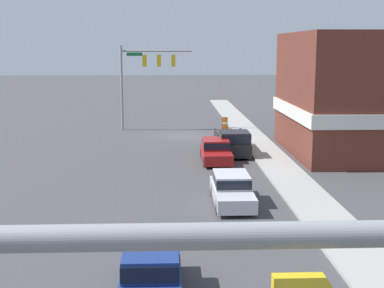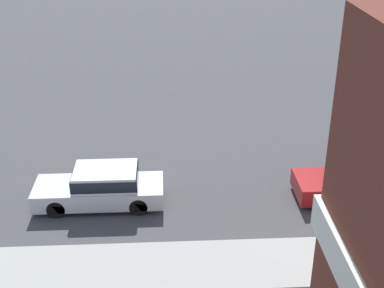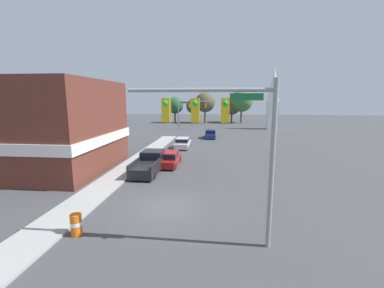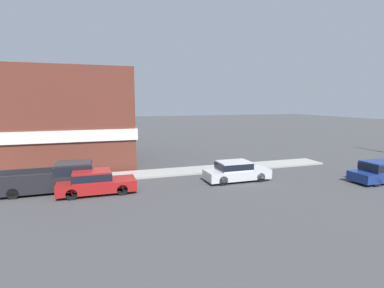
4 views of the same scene
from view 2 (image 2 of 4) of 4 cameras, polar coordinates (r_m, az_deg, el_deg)
The scene contains 2 objects.
car_lead at distance 20.97m, azimuth 17.62°, elevation -3.62°, with size 1.83×4.68×1.47m.
car_second_ahead at distance 19.86m, azimuth -9.60°, elevation -4.45°, with size 1.78×4.70×1.46m.
Camera 2 is at (-18.86, 17.41, 10.70)m, focal length 50.00 mm.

